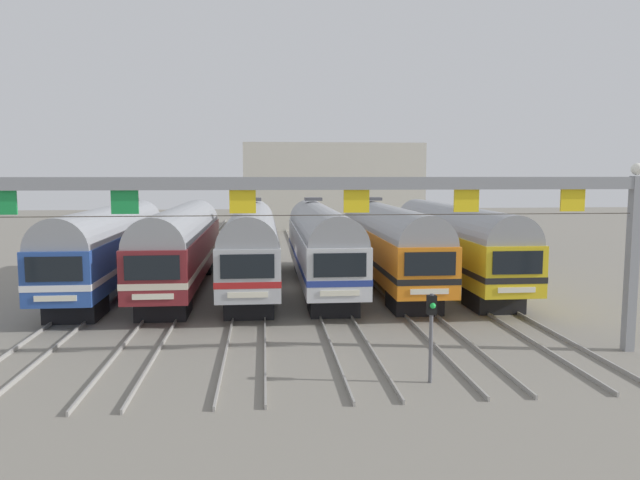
{
  "coord_description": "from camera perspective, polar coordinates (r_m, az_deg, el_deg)",
  "views": [
    {
      "loc": [
        -1.24,
        -34.26,
        6.56
      ],
      "look_at": [
        1.78,
        -1.77,
        2.99
      ],
      "focal_mm": 33.76,
      "sensor_mm": 36.0,
      "label": 1
    }
  ],
  "objects": [
    {
      "name": "commuter_train_silver",
      "position": [
        34.62,
        0.04,
        -0.17
      ],
      "size": [
        2.88,
        18.06,
        5.05
      ],
      "color": "silver",
      "rests_on": "ground"
    },
    {
      "name": "commuter_train_stainless",
      "position": [
        34.48,
        -6.5,
        -0.24
      ],
      "size": [
        2.88,
        18.06,
        5.05
      ],
      "color": "#B2B5BA",
      "rests_on": "ground"
    },
    {
      "name": "commuter_train_blue",
      "position": [
        35.54,
        -19.31,
        -0.36
      ],
      "size": [
        2.88,
        18.06,
        5.05
      ],
      "color": "#284C9E",
      "rests_on": "ground"
    },
    {
      "name": "ground_plane",
      "position": [
        34.9,
        -3.2,
        -4.6
      ],
      "size": [
        160.0,
        160.0,
        0.0
      ],
      "primitive_type": "plane",
      "color": "gray"
    },
    {
      "name": "maintenance_building",
      "position": [
        75.07,
        1.06,
        5.15
      ],
      "size": [
        21.37,
        10.0,
        10.23
      ],
      "primitive_type": "cube",
      "color": "beige",
      "rests_on": "ground"
    },
    {
      "name": "yard_signal_mast",
      "position": [
        19.29,
        10.51,
        -7.54
      ],
      "size": [
        0.28,
        0.35,
        2.86
      ],
      "color": "#59595E",
      "rests_on": "ground"
    },
    {
      "name": "catenary_gantry",
      "position": [
        20.83,
        -1.9,
        2.86
      ],
      "size": [
        24.94,
        0.44,
        6.97
      ],
      "color": "gray",
      "rests_on": "ground"
    },
    {
      "name": "track_bed",
      "position": [
        51.68,
        -3.9,
        -0.97
      ],
      "size": [
        21.21,
        70.0,
        0.15
      ],
      "color": "gray",
      "rests_on": "ground"
    },
    {
      "name": "commuter_train_orange",
      "position": [
        35.21,
        6.43,
        -0.11
      ],
      "size": [
        2.88,
        18.06,
        5.05
      ],
      "color": "orange",
      "rests_on": "ground"
    },
    {
      "name": "commuter_train_yellow",
      "position": [
        36.21,
        12.55,
        -0.04
      ],
      "size": [
        2.88,
        18.06,
        4.77
      ],
      "color": "gold",
      "rests_on": "ground"
    },
    {
      "name": "commuter_train_maroon",
      "position": [
        34.79,
        -13.0,
        -0.31
      ],
      "size": [
        2.88,
        18.06,
        4.77
      ],
      "color": "maroon",
      "rests_on": "ground"
    }
  ]
}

